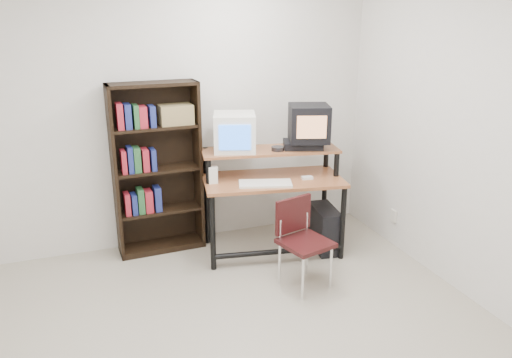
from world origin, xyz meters
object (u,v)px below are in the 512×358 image
object	(u,v)px
crt_monitor	(235,133)
computer_desk	(272,182)
crt_tv	(309,123)
pc_tower	(324,228)
bookshelf	(157,166)
school_chair	(301,234)

from	to	relation	value
crt_monitor	computer_desk	bearing A→B (deg)	-13.97
crt_tv	crt_monitor	bearing A→B (deg)	-175.41
pc_tower	bookshelf	world-z (taller)	bookshelf
pc_tower	crt_tv	bearing A→B (deg)	130.76
computer_desk	pc_tower	xyz separation A→B (m)	(0.49, -0.16, -0.49)
crt_tv	bookshelf	distance (m)	1.48
crt_monitor	crt_tv	distance (m)	0.70
pc_tower	school_chair	size ratio (longest dim) A/B	0.60
crt_monitor	school_chair	size ratio (longest dim) A/B	0.63
crt_monitor	crt_tv	world-z (taller)	crt_tv
computer_desk	crt_tv	distance (m)	0.64
school_chair	bookshelf	bearing A→B (deg)	116.90
computer_desk	crt_tv	size ratio (longest dim) A/B	3.05
computer_desk	pc_tower	world-z (taller)	computer_desk
computer_desk	crt_tv	world-z (taller)	crt_tv
pc_tower	computer_desk	bearing A→B (deg)	170.54
pc_tower	school_chair	xyz separation A→B (m)	(-0.50, -0.53, 0.24)
crt_monitor	crt_tv	bearing A→B (deg)	3.85
computer_desk	school_chair	distance (m)	0.73
pc_tower	bookshelf	xyz separation A→B (m)	(-1.49, 0.56, 0.63)
crt_monitor	school_chair	xyz separation A→B (m)	(0.29, -0.87, -0.69)
computer_desk	school_chair	bearing A→B (deg)	-81.78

